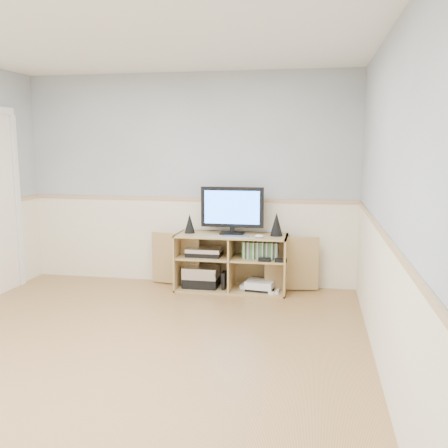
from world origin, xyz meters
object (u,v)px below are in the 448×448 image
Objects in this scene: monitor at (232,209)px; game_consoles at (259,285)px; keyboard at (236,236)px; media_cabinet at (232,261)px.

monitor is 0.93m from game_consoles.
monitor is 0.35m from keyboard.
keyboard is at bearing -153.42° from game_consoles.
game_consoles is (0.33, -0.06, -0.87)m from monitor.
media_cabinet is 0.39m from keyboard.
game_consoles is at bearing -10.54° from monitor.
game_consoles is at bearing 20.88° from keyboard.
game_consoles is at bearing -11.88° from media_cabinet.
media_cabinet is at bearing 168.12° from game_consoles.
media_cabinet is 7.06× the size of keyboard.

